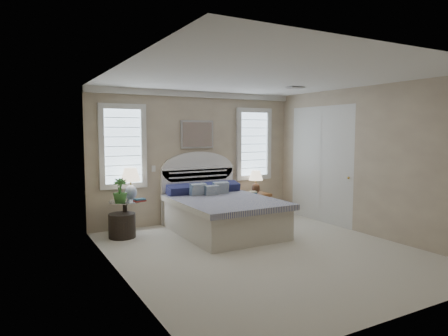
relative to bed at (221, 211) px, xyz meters
The scene contains 21 objects.
floor 1.51m from the bed, 90.00° to the right, with size 4.50×5.00×0.01m, color beige.
ceiling 2.74m from the bed, 90.00° to the right, with size 4.50×5.00×0.01m, color white.
wall_back 1.42m from the bed, 90.00° to the left, with size 4.50×0.02×2.70m, color tan.
wall_left 2.85m from the bed, 147.06° to the right, with size 0.02×5.00×2.70m, color tan.
wall_right 2.85m from the bed, 32.94° to the right, with size 0.02×5.00×2.70m, color tan.
crown_molding 2.47m from the bed, 90.00° to the left, with size 4.50×0.08×0.12m, color silver.
hvac_vent 2.67m from the bed, 28.73° to the right, with size 0.30×0.20×0.02m, color #B2B2B2.
switch_plate 1.59m from the bed, 132.76° to the left, with size 0.08×0.01×0.12m, color silver.
window_left 2.22m from the bed, 146.59° to the left, with size 0.90×0.06×1.60m, color #C9E8FF.
window_right 2.12m from the bed, 36.14° to the left, with size 0.90×0.06×1.60m, color #C9E8FF.
painting 1.75m from the bed, 90.00° to the left, with size 0.74×0.04×0.58m, color silver.
closet_door 2.39m from the bed, ahead, with size 0.02×1.80×2.40m, color silver.
bed is the anchor object (origin of this frame).
side_table_left 1.75m from the bed, 160.26° to the left, with size 0.56×0.56×0.63m.
nightstand_right 1.47m from the bed, 28.03° to the left, with size 0.50×0.40×0.53m.
floor_pot 1.81m from the bed, 165.07° to the left, with size 0.47×0.47×0.43m, color black.
lamp_left 1.77m from the bed, 154.64° to the left, with size 0.41×0.41×0.59m.
lamp_right 1.54m from the bed, 29.95° to the left, with size 0.40×0.40×0.50m.
potted_plant 1.88m from the bed, 166.35° to the left, with size 0.24×0.24×0.43m, color #327C31.
books_left 1.51m from the bed, 164.03° to the left, with size 0.20×0.15×0.05m.
books_right 1.26m from the bed, 28.08° to the left, with size 0.22×0.19×0.08m.
Camera 1 is at (-3.53, -5.04, 1.88)m, focal length 32.00 mm.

